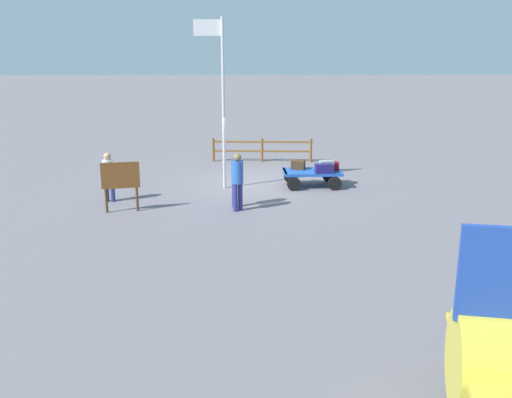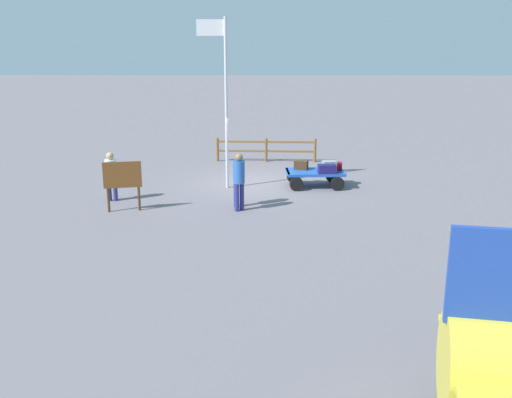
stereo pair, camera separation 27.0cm
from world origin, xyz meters
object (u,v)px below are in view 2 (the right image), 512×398
Objects in this scene: luggage_cart at (314,175)px; suitcase_grey at (329,166)px; worker_trailing at (239,176)px; suitcase_tan at (334,166)px; signboard at (123,178)px; suitcase_maroon at (301,165)px; worker_lead at (239,177)px; flagpole at (223,90)px; suitcase_dark at (327,169)px; worker_supervisor at (111,172)px.

suitcase_grey is at bearing 175.08° from luggage_cart.
worker_trailing is (3.12, 2.52, 0.24)m from suitcase_grey.
suitcase_grey is 0.93× the size of suitcase_tan.
suitcase_grey is 0.33× the size of signboard.
suitcase_maroon is at bearing -29.66° from luggage_cart.
worker_trailing is (3.31, 2.70, 0.28)m from suitcase_tan.
worker_lead is (2.11, 3.28, 0.32)m from suitcase_maroon.
suitcase_tan reaches higher than luggage_cart.
suitcase_grey is 4.30m from worker_lead.
suitcase_maroon is at bearing -170.41° from flagpole.
worker_trailing is 3.45m from flagpole.
flagpole is (3.60, -0.18, 2.69)m from suitcase_dark.
worker_lead is (2.57, 3.02, 0.62)m from luggage_cart.
suitcase_tan is (-0.31, -0.51, -0.01)m from suitcase_dark.
suitcase_dark is 7.34m from worker_supervisor.
suitcase_maroon is 0.35× the size of signboard.
suitcase_tan is at bearing -136.13° from worker_lead.
suitcase_dark is at bearing 69.17° from suitcase_grey.
signboard is at bearing 119.09° from worker_supervisor.
flagpole reaches higher than worker_supervisor.
worker_supervisor is (7.17, 1.56, 0.22)m from suitcase_dark.
luggage_cart is 3.29× the size of suitcase_dark.
worker_supervisor reaches higher than suitcase_maroon.
luggage_cart is at bearing -43.46° from suitcase_dark.
worker_trailing is 1.05× the size of worker_supervisor.
suitcase_maroon is 6.60m from signboard.
suitcase_tan is at bearing 173.74° from suitcase_maroon.
flagpole is (3.73, 0.16, 2.67)m from suitcase_grey.
worker_trailing reaches higher than luggage_cart.
signboard is (5.67, 3.37, 0.30)m from suitcase_maroon.
suitcase_maroon is 6.69m from worker_supervisor.
suitcase_dark is 0.36m from suitcase_grey.
worker_supervisor is (6.31, 2.20, 0.22)m from suitcase_maroon.
suitcase_maroon is at bearing -122.70° from worker_lead.
suitcase_tan is at bearing -121.68° from suitcase_dark.
suitcase_tan is 0.10× the size of flagpole.
signboard is at bearing 8.60° from worker_trailing.
suitcase_grey reaches higher than suitcase_tan.
worker_trailing is (2.60, 2.57, 0.56)m from luggage_cart.
suitcase_tan is at bearing -140.77° from worker_trailing.
suitcase_dark is 0.40× the size of worker_supervisor.
suitcase_grey is (-0.98, 0.31, 0.03)m from suitcase_maroon.
suitcase_tan is 7.77m from worker_supervisor.
worker_lead is at bearing -178.67° from signboard.
signboard is (-0.65, 1.17, 0.08)m from worker_supervisor.
flagpole is (3.21, 0.20, 2.99)m from luggage_cart.
worker_trailing is (0.03, -0.45, -0.06)m from worker_lead.
worker_lead reaches higher than luggage_cart.
worker_trailing is at bearing 39.23° from suitcase_tan.
worker_supervisor is (4.21, -1.08, -0.10)m from worker_lead.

